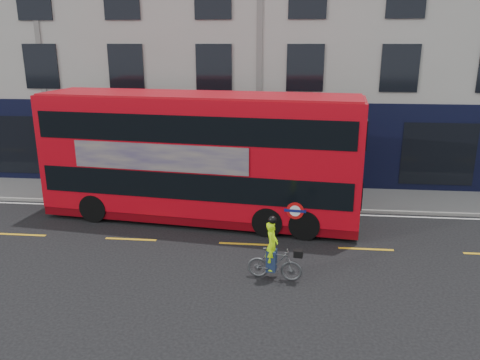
# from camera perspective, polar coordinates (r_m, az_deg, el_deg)

# --- Properties ---
(ground) EXTENTS (120.00, 120.00, 0.00)m
(ground) POSITION_cam_1_polar(r_m,az_deg,el_deg) (14.63, 0.14, -10.23)
(ground) COLOR black
(ground) RESTS_ON ground
(pavement) EXTENTS (60.00, 3.00, 0.12)m
(pavement) POSITION_cam_1_polar(r_m,az_deg,el_deg) (20.61, 1.91, -1.96)
(pavement) COLOR gray
(pavement) RESTS_ON ground
(kerb) EXTENTS (60.00, 0.12, 0.13)m
(kerb) POSITION_cam_1_polar(r_m,az_deg,el_deg) (19.19, 1.61, -3.36)
(kerb) COLOR gray
(kerb) RESTS_ON ground
(building_terrace) EXTENTS (50.00, 10.07, 15.00)m
(building_terrace) POSITION_cam_1_polar(r_m,az_deg,el_deg) (26.00, 3.10, 18.48)
(building_terrace) COLOR #A6A49C
(building_terrace) RESTS_ON ground
(road_edge_line) EXTENTS (58.00, 0.10, 0.01)m
(road_edge_line) POSITION_cam_1_polar(r_m,az_deg,el_deg) (18.93, 1.54, -3.84)
(road_edge_line) COLOR silver
(road_edge_line) RESTS_ON ground
(lane_dashes) EXTENTS (58.00, 0.12, 0.01)m
(lane_dashes) POSITION_cam_1_polar(r_m,az_deg,el_deg) (15.98, 0.68, -7.81)
(lane_dashes) COLOR gold
(lane_dashes) RESTS_ON ground
(bus) EXTENTS (12.08, 4.00, 4.79)m
(bus) POSITION_cam_1_polar(r_m,az_deg,el_deg) (17.59, -4.79, 2.87)
(bus) COLOR red
(bus) RESTS_ON ground
(cyclist) EXTENTS (1.64, 0.68, 1.93)m
(cyclist) POSITION_cam_1_polar(r_m,az_deg,el_deg) (13.55, 4.16, -9.52)
(cyclist) COLOR #4C4F51
(cyclist) RESTS_ON ground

